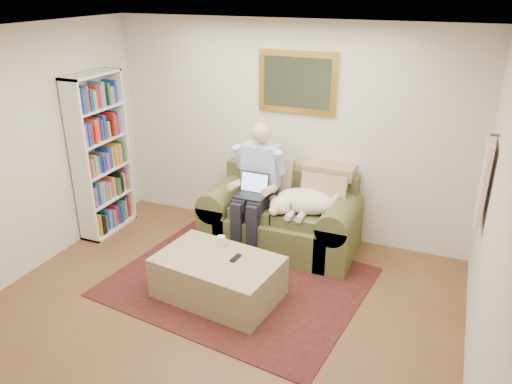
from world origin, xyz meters
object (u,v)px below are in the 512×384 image
Objects in this scene: sleeping_dog at (306,201)px; ottoman at (218,277)px; seated_man at (255,190)px; laptop at (252,189)px; bookshelf at (101,155)px; coffee_mug at (221,241)px; sofa at (281,223)px.

sleeping_dog is 1.35m from ottoman.
seated_man is 0.08m from laptop.
bookshelf is at bearing -172.73° from seated_man.
ottoman is (0.04, -0.99, -0.57)m from laptop.
ottoman is at bearing -115.79° from sleeping_dog.
laptop is at bearing 86.35° from coffee_mug.
sofa is 1.49× the size of ottoman.
ottoman is 0.60× the size of bookshelf.
ottoman is 2.29m from bookshelf.
sofa is 1.03m from coffee_mug.
sofa reaches higher than sleeping_dog.
sleeping_dog is 2.58m from bookshelf.
coffee_mug is (-0.64, -0.88, -0.20)m from sleeping_dog.
sleeping_dog is 0.61× the size of ottoman.
sofa is at bearing 41.02° from laptop.
laptop is 0.29× the size of ottoman.
seated_man is at bearing 86.67° from coffee_mug.
seated_man is at bearing 7.27° from bookshelf.
laptop is at bearing -90.00° from seated_man.
laptop is (0.00, -0.07, 0.04)m from seated_man.
laptop is 0.17× the size of bookshelf.
sleeping_dog is at bearing 13.64° from laptop.
seated_man is (-0.27, -0.16, 0.44)m from sofa.
coffee_mug is (-0.05, -0.73, -0.30)m from laptop.
bookshelf is (-2.54, -0.32, 0.31)m from sleeping_dog.
ottoman is at bearing -71.44° from coffee_mug.
sofa is 0.55m from seated_man.
seated_man is 1.25× the size of ottoman.
sleeping_dog is (0.32, -0.09, 0.38)m from sofa.
seated_man is 1.98m from bookshelf.
ottoman is (-0.23, -1.23, -0.09)m from sofa.
sleeping_dog is 0.37× the size of bookshelf.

